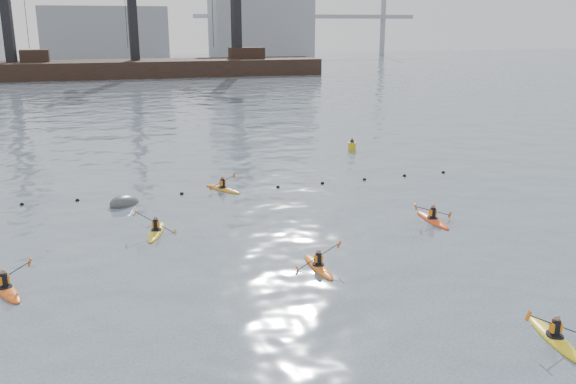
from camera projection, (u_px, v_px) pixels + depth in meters
name	position (u px, v px, depth m)	size (l,w,h in m)	color
float_line	(206.00, 191.00, 37.31)	(33.24, 0.73, 0.24)	black
barge_pier	(135.00, 67.00, 117.67)	(72.00, 19.30, 29.50)	black
skyline	(134.00, 26.00, 153.59)	(141.00, 28.00, 22.00)	gray
kayaker_0	(318.00, 266.00, 25.71)	(2.06, 2.96, 1.19)	orange
kayaker_1	(555.00, 337.00, 19.85)	(2.15, 3.18, 1.20)	yellow
kayaker_2	(5.00, 288.00, 23.50)	(2.05, 3.14, 1.19)	#DE5514
kayaker_3	(156.00, 231.00, 30.00)	(2.12, 3.12, 1.32)	yellow
kayaker_4	(432.00, 219.00, 31.82)	(2.18, 3.19, 1.15)	#F14816
kayaker_5	(223.00, 188.00, 37.77)	(2.12, 2.95, 1.02)	orange
mooring_buoy	(125.00, 204.00, 34.80)	(2.11, 1.25, 1.05)	#37393C
nav_buoy	(352.00, 146.00, 49.43)	(0.63, 0.63, 1.15)	gold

